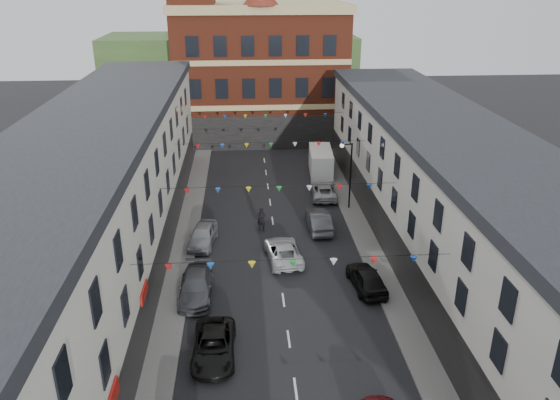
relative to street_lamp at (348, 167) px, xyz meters
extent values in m
plane|color=black|center=(-6.55, -14.00, -3.90)|extent=(160.00, 160.00, 0.00)
cube|color=#605E5B|center=(-13.45, -12.00, -3.83)|extent=(1.80, 64.00, 0.15)
cube|color=#605E5B|center=(0.35, -12.00, -3.83)|extent=(1.80, 64.00, 0.15)
cube|color=silver|center=(-18.35, -13.00, 1.10)|extent=(8.00, 56.00, 10.00)
cube|color=black|center=(-18.35, -13.00, 6.45)|extent=(8.40, 56.00, 0.70)
cube|color=black|center=(-14.30, -13.00, -2.30)|extent=(0.12, 56.00, 3.20)
cube|color=beige|center=(5.25, -13.00, 0.60)|extent=(8.00, 56.00, 9.00)
cube|color=black|center=(5.25, -13.00, 5.45)|extent=(8.40, 56.00, 0.70)
cube|color=black|center=(1.20, -13.00, -2.30)|extent=(0.12, 56.00, 3.20)
cube|color=maroon|center=(-6.55, 24.00, 3.60)|extent=(20.00, 12.00, 15.00)
cube|color=tan|center=(-6.55, 24.00, 11.60)|extent=(20.60, 12.60, 1.00)
cube|color=maroon|center=(-14.05, 21.00, 8.10)|extent=(5.00, 5.00, 24.00)
cube|color=#314F25|center=(-10.55, 48.00, 1.10)|extent=(40.00, 14.00, 10.00)
cylinder|color=black|center=(0.25, 0.00, -0.90)|extent=(0.14, 0.14, 6.00)
cylinder|color=black|center=(-0.15, 0.00, 2.00)|extent=(0.90, 0.10, 0.10)
sphere|color=beige|center=(-0.60, 0.00, 1.90)|extent=(0.36, 0.36, 0.36)
imported|color=black|center=(-10.67, -19.19, -3.23)|extent=(2.29, 4.86, 1.34)
imported|color=#46474E|center=(-12.05, -13.18, -3.17)|extent=(2.12, 5.07, 1.46)
imported|color=gray|center=(-12.05, -5.88, -3.14)|extent=(2.40, 4.71, 1.54)
imported|color=black|center=(-1.05, -12.99, -3.15)|extent=(2.26, 4.61, 1.51)
imported|color=#4B4C52|center=(-2.95, -3.87, -3.13)|extent=(1.71, 4.72, 1.54)
imported|color=#B0B2B5|center=(-1.56, 2.87, -3.24)|extent=(2.49, 4.91, 1.33)
imported|color=silver|center=(-6.17, -8.72, -3.21)|extent=(2.82, 5.20, 1.39)
cube|color=white|center=(-0.95, 9.40, -2.65)|extent=(2.59, 5.82, 2.51)
imported|color=black|center=(-7.53, -3.74, -2.95)|extent=(0.82, 0.70, 1.92)
camera|label=1|loc=(-8.81, -43.28, 15.10)|focal=35.00mm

